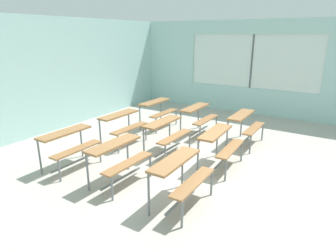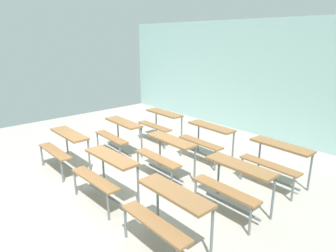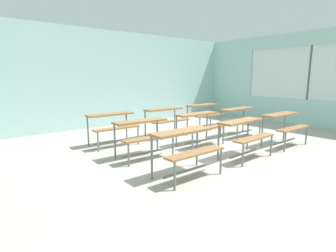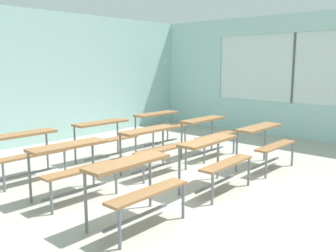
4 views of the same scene
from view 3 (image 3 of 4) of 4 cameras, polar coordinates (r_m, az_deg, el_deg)
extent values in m
cube|color=#ADA89E|center=(5.29, 9.92, -7.23)|extent=(10.00, 9.00, 0.05)
cube|color=#A8D1CC|center=(8.68, -12.90, 9.90)|extent=(10.00, 0.12, 3.00)
cube|color=#A8D1CC|center=(9.47, 30.52, 2.20)|extent=(0.12, 9.00, 0.85)
cube|color=#A8D1CC|center=(9.47, 31.94, 16.38)|extent=(0.12, 9.00, 0.45)
cube|color=#A8D1CC|center=(11.15, 13.68, 11.05)|extent=(0.12, 1.90, 1.70)
cube|color=silver|center=(9.59, 28.44, 10.15)|extent=(0.02, 4.20, 1.70)
cube|color=#4C5156|center=(9.59, 28.44, 10.15)|extent=(0.06, 0.05, 1.70)
cube|color=olive|center=(4.22, 3.03, -1.23)|extent=(1.10, 0.33, 0.04)
cube|color=olive|center=(4.06, 6.03, -5.82)|extent=(1.10, 0.23, 0.03)
cylinder|color=slate|center=(4.11, -3.56, -6.75)|extent=(0.04, 0.04, 0.72)
cylinder|color=slate|center=(4.74, 6.34, -4.41)|extent=(0.04, 0.04, 0.72)
cylinder|color=slate|center=(3.75, 1.46, -10.77)|extent=(0.04, 0.04, 0.44)
cylinder|color=slate|center=(4.43, 11.42, -7.55)|extent=(0.04, 0.04, 0.44)
cube|color=slate|center=(4.29, 4.22, -9.65)|extent=(1.00, 0.04, 0.03)
cube|color=olive|center=(5.37, 15.55, 1.01)|extent=(1.11, 0.36, 0.04)
cube|color=olive|center=(5.26, 18.29, -2.46)|extent=(1.11, 0.26, 0.03)
cylinder|color=slate|center=(5.13, 10.93, -3.36)|extent=(0.04, 0.04, 0.72)
cylinder|color=slate|center=(5.93, 16.95, -1.72)|extent=(0.04, 0.04, 0.72)
cylinder|color=slate|center=(4.86, 15.98, -6.10)|extent=(0.04, 0.04, 0.44)
cylinder|color=slate|center=(5.70, 21.54, -3.96)|extent=(0.04, 0.04, 0.44)
cube|color=slate|center=(5.44, 16.45, -5.64)|extent=(1.00, 0.07, 0.03)
cube|color=olive|center=(6.64, 23.31, 2.33)|extent=(1.10, 0.32, 0.04)
cube|color=olive|center=(6.54, 25.58, -0.46)|extent=(1.10, 0.22, 0.03)
cylinder|color=slate|center=(6.34, 19.81, -1.11)|extent=(0.04, 0.04, 0.72)
cylinder|color=slate|center=(7.20, 24.00, -0.04)|extent=(0.04, 0.04, 0.72)
cylinder|color=slate|center=(6.11, 24.11, -3.20)|extent=(0.04, 0.04, 0.44)
cylinder|color=slate|center=(6.99, 27.90, -1.83)|extent=(0.04, 0.04, 0.44)
cube|color=slate|center=(6.69, 23.97, -3.09)|extent=(1.00, 0.03, 0.03)
cube|color=olive|center=(5.21, -6.03, 1.05)|extent=(1.11, 0.36, 0.04)
cube|color=olive|center=(5.00, -4.08, -2.60)|extent=(1.11, 0.26, 0.03)
cylinder|color=slate|center=(5.18, -11.51, -3.24)|extent=(0.04, 0.04, 0.72)
cylinder|color=slate|center=(5.66, -2.34, -1.82)|extent=(0.04, 0.04, 0.72)
cylinder|color=slate|center=(4.74, -8.56, -6.21)|extent=(0.04, 0.04, 0.44)
cylinder|color=slate|center=(5.27, 1.08, -4.36)|extent=(0.04, 0.04, 0.44)
cube|color=slate|center=(5.24, -5.10, -5.85)|extent=(1.00, 0.06, 0.03)
cube|color=olive|center=(6.20, 6.25, 2.61)|extent=(1.11, 0.34, 0.04)
cube|color=olive|center=(6.03, 8.29, -0.38)|extent=(1.10, 0.24, 0.03)
cylinder|color=slate|center=(6.04, 1.83, -1.02)|extent=(0.04, 0.04, 0.72)
cylinder|color=slate|center=(6.71, 8.46, 0.06)|extent=(0.04, 0.04, 0.72)
cylinder|color=slate|center=(5.67, 5.34, -3.30)|extent=(0.04, 0.04, 0.44)
cylinder|color=slate|center=(6.37, 11.97, -1.91)|extent=(0.04, 0.04, 0.44)
cube|color=slate|center=(6.22, 7.02, -3.20)|extent=(1.00, 0.05, 0.03)
cube|color=olive|center=(7.36, 14.84, 3.60)|extent=(1.10, 0.33, 0.04)
cube|color=olive|center=(7.21, 16.76, 1.12)|extent=(1.10, 0.23, 0.03)
cylinder|color=slate|center=(7.11, 11.37, 0.57)|extent=(0.04, 0.04, 0.72)
cylinder|color=slate|center=(7.89, 16.09, 1.36)|extent=(0.04, 0.04, 0.72)
cylinder|color=slate|center=(6.80, 14.85, -1.24)|extent=(0.04, 0.04, 0.44)
cylinder|color=slate|center=(7.62, 19.39, -0.23)|extent=(0.04, 0.04, 0.44)
cube|color=slate|center=(7.38, 15.47, -1.30)|extent=(1.00, 0.04, 0.03)
cube|color=olive|center=(6.27, -12.49, 2.50)|extent=(1.10, 0.33, 0.04)
cube|color=olive|center=(6.03, -11.06, -0.46)|extent=(1.10, 0.23, 0.03)
cylinder|color=slate|center=(6.26, -17.03, -1.07)|extent=(0.04, 0.04, 0.72)
cylinder|color=slate|center=(6.67, -9.01, -0.01)|extent=(0.04, 0.04, 0.72)
cylinder|color=slate|center=(5.79, -14.99, -3.33)|extent=(0.04, 0.04, 0.44)
cylinder|color=slate|center=(6.24, -6.52, -2.03)|extent=(0.04, 0.04, 0.44)
cube|color=slate|center=(6.26, -11.70, -3.26)|extent=(1.00, 0.04, 0.03)
cube|color=olive|center=(7.07, -1.00, 3.68)|extent=(1.11, 0.35, 0.04)
cube|color=olive|center=(6.86, 0.58, 1.09)|extent=(1.11, 0.25, 0.03)
cylinder|color=slate|center=(6.96, -5.00, 0.53)|extent=(0.04, 0.04, 0.72)
cylinder|color=slate|center=(7.53, 1.45, 1.35)|extent=(0.04, 0.04, 0.72)
cylinder|color=slate|center=(6.54, -2.42, -1.36)|extent=(0.04, 0.04, 0.44)
cylinder|color=slate|center=(7.14, 4.20, -0.34)|extent=(0.04, 0.04, 0.44)
cube|color=slate|center=(7.06, -0.32, -1.43)|extent=(1.00, 0.06, 0.03)
cube|color=olive|center=(8.15, 7.56, 4.54)|extent=(1.11, 0.35, 0.04)
cube|color=olive|center=(7.96, 9.12, 2.32)|extent=(1.11, 0.25, 0.03)
cylinder|color=slate|center=(7.96, 4.21, 1.84)|extent=(0.04, 0.04, 0.72)
cylinder|color=slate|center=(8.65, 9.23, 2.45)|extent=(0.04, 0.04, 0.72)
cylinder|color=slate|center=(7.59, 6.93, 0.27)|extent=(0.04, 0.04, 0.44)
cylinder|color=slate|center=(8.30, 11.92, 1.03)|extent=(0.04, 0.04, 0.44)
cube|color=slate|center=(8.14, 8.14, 0.11)|extent=(1.00, 0.06, 0.03)
camera|label=1|loc=(1.57, -81.90, 39.67)|focal=30.94mm
camera|label=2|loc=(8.30, 46.83, 14.19)|focal=31.75mm
camera|label=4|loc=(0.25, 143.70, 83.54)|focal=39.40mm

